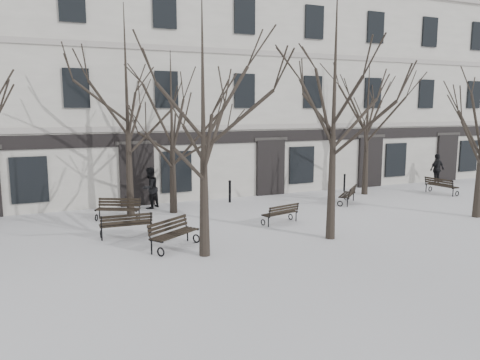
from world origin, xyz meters
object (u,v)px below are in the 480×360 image
tree_2 (335,84)px  bench_5 (441,185)px  bench_3 (118,208)px  bench_1 (126,224)px  tree_1 (203,97)px  bench_4 (348,194)px  bench_0 (173,233)px  bench_2 (281,213)px

tree_2 → bench_5: tree_2 is taller
bench_5 → bench_3: bearing=80.5°
bench_5 → bench_1: bearing=90.1°
tree_2 → bench_1: (-6.56, 2.97, -4.84)m
tree_1 → bench_4: bearing=28.4°
tree_1 → tree_2: 4.72m
tree_1 → bench_5: (15.07, 5.00, -4.37)m
tree_1 → bench_1: bearing=121.5°
tree_1 → bench_3: tree_1 is taller
bench_0 → bench_5: (15.75, 3.85, -0.04)m
tree_1 → tree_2: size_ratio=0.91×
tree_2 → bench_1: 8.67m
tree_2 → bench_3: size_ratio=4.66×
tree_2 → bench_2: tree_2 is taller
bench_1 → bench_2: 6.00m
tree_1 → bench_3: bearing=106.1°
tree_2 → bench_4: size_ratio=5.23×
tree_2 → bench_3: 9.88m
bench_2 → bench_5: bench_5 is taller
bench_5 → bench_4: bearing=84.9°
bench_1 → bench_2: (5.99, -0.38, -0.06)m
tree_1 → bench_4: size_ratio=4.76×
bench_1 → bench_4: (10.84, 1.80, -0.02)m
tree_2 → bench_1: bearing=155.7°
bench_2 → bench_3: 6.63m
tree_1 → bench_1: 5.64m
bench_4 → tree_1: bearing=-14.8°
tree_2 → bench_1: tree_2 is taller
bench_2 → bench_4: size_ratio=1.02×
tree_1 → bench_1: tree_1 is taller
tree_2 → bench_0: (-5.38, 1.06, -4.81)m
bench_4 → bench_2: bearing=-19.0°
bench_4 → tree_2: bearing=4.8°
tree_2 → bench_0: tree_2 is taller
tree_1 → bench_5: bearing=18.3°
bench_3 → bench_5: size_ratio=1.02×
tree_1 → tree_2: tree_2 is taller
bench_1 → bench_2: bearing=178.4°
tree_1 → bench_5: 16.46m
tree_2 → bench_3: bearing=137.8°
bench_2 → bench_0: bearing=2.9°
bench_0 → bench_2: (4.81, 1.52, -0.08)m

